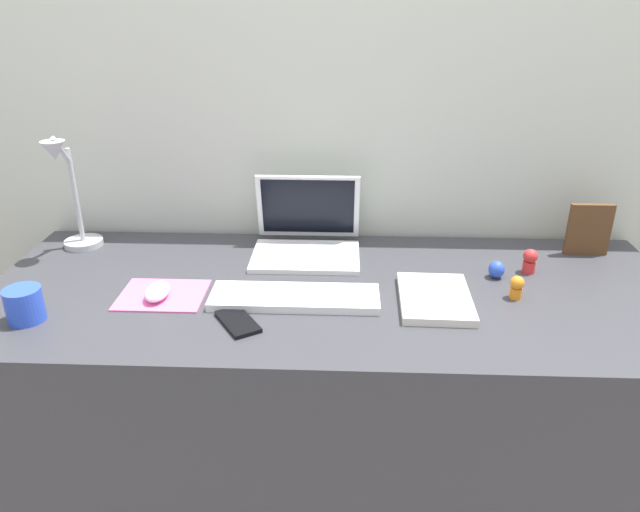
# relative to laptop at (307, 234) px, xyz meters

# --- Properties ---
(ground_plane) EXTENTS (6.00, 6.00, 0.00)m
(ground_plane) POSITION_rel_laptop_xyz_m (0.08, -0.24, -0.79)
(ground_plane) COLOR slate
(back_wall) EXTENTS (2.97, 0.05, 1.43)m
(back_wall) POSITION_rel_laptop_xyz_m (0.08, 0.16, -0.08)
(back_wall) COLOR beige
(back_wall) RESTS_ON ground_plane
(desk) EXTENTS (1.77, 0.71, 0.74)m
(desk) POSITION_rel_laptop_xyz_m (0.08, -0.24, -0.42)
(desk) COLOR #38383D
(desk) RESTS_ON ground_plane
(laptop) EXTENTS (0.30, 0.26, 0.21)m
(laptop) POSITION_rel_laptop_xyz_m (0.00, 0.00, 0.00)
(laptop) COLOR white
(laptop) RESTS_ON desk
(keyboard) EXTENTS (0.41, 0.13, 0.02)m
(keyboard) POSITION_rel_laptop_xyz_m (-0.01, -0.31, -0.04)
(keyboard) COLOR white
(keyboard) RESTS_ON desk
(mousepad) EXTENTS (0.21, 0.17, 0.00)m
(mousepad) POSITION_rel_laptop_xyz_m (-0.34, -0.29, -0.05)
(mousepad) COLOR pink
(mousepad) RESTS_ON desk
(mouse) EXTENTS (0.06, 0.10, 0.03)m
(mouse) POSITION_rel_laptop_xyz_m (-0.35, -0.31, -0.03)
(mouse) COLOR white
(mouse) RESTS_ON mousepad
(cell_phone) EXTENTS (0.12, 0.14, 0.01)m
(cell_phone) POSITION_rel_laptop_xyz_m (-0.13, -0.42, -0.05)
(cell_phone) COLOR black
(cell_phone) RESTS_ON desk
(desk_lamp) EXTENTS (0.11, 0.16, 0.34)m
(desk_lamp) POSITION_rel_laptop_xyz_m (-0.66, -0.02, 0.10)
(desk_lamp) COLOR #B7B7BC
(desk_lamp) RESTS_ON desk
(notebook_pad) EXTENTS (0.18, 0.24, 0.02)m
(notebook_pad) POSITION_rel_laptop_xyz_m (0.33, -0.30, -0.04)
(notebook_pad) COLOR silver
(notebook_pad) RESTS_ON desk
(picture_frame) EXTENTS (0.12, 0.02, 0.15)m
(picture_frame) POSITION_rel_laptop_xyz_m (0.80, 0.01, 0.02)
(picture_frame) COLOR brown
(picture_frame) RESTS_ON desk
(coffee_mug) EXTENTS (0.08, 0.08, 0.08)m
(coffee_mug) POSITION_rel_laptop_xyz_m (-0.62, -0.42, -0.01)
(coffee_mug) COLOR blue
(coffee_mug) RESTS_ON desk
(toy_figurine_orange) EXTENTS (0.03, 0.03, 0.06)m
(toy_figurine_orange) POSITION_rel_laptop_xyz_m (0.53, -0.27, -0.02)
(toy_figurine_orange) COLOR orange
(toy_figurine_orange) RESTS_ON desk
(toy_figurine_red) EXTENTS (0.04, 0.04, 0.07)m
(toy_figurine_red) POSITION_rel_laptop_xyz_m (0.60, -0.12, -0.02)
(toy_figurine_red) COLOR red
(toy_figurine_red) RESTS_ON desk
(toy_figurine_blue) EXTENTS (0.04, 0.04, 0.05)m
(toy_figurine_blue) POSITION_rel_laptop_xyz_m (0.51, -0.15, -0.03)
(toy_figurine_blue) COLOR blue
(toy_figurine_blue) RESTS_ON desk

